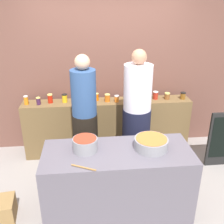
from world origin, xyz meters
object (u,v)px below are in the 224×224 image
preserve_jar_2 (50,98)px  preserve_jar_5 (97,97)px  preserve_jar_4 (74,100)px  preserve_jar_8 (134,98)px  cook_with_tongs (85,126)px  preserve_jar_7 (117,99)px  preserve_jar_3 (65,98)px  preserve_jar_6 (107,98)px  chalkboard_sign (223,139)px  preserve_jar_0 (26,100)px  cook_in_cap (136,121)px  cooking_pot_left (85,144)px  preserve_jar_10 (155,95)px  preserve_jar_9 (147,96)px  preserve_jar_12 (183,96)px  wooden_spoon (84,167)px  cooking_pot_center (151,143)px  preserve_jar_1 (38,101)px  preserve_jar_11 (167,96)px

preserve_jar_2 → preserve_jar_5: bearing=2.2°
preserve_jar_4 → preserve_jar_5: 0.37m
preserve_jar_8 → cook_with_tongs: bearing=-142.4°
preserve_jar_7 → cook_with_tongs: size_ratio=0.06×
preserve_jar_3 → preserve_jar_7: (0.82, -0.07, -0.01)m
preserve_jar_6 → chalkboard_sign: bearing=-18.6°
preserve_jar_0 → cook_in_cap: bearing=-19.8°
preserve_jar_7 → cook_with_tongs: 0.81m
cooking_pot_left → preserve_jar_10: bearing=49.7°
preserve_jar_8 → preserve_jar_7: bearing=178.9°
preserve_jar_2 → preserve_jar_7: bearing=-3.6°
preserve_jar_9 → preserve_jar_12: 0.61m
preserve_jar_7 → cook_with_tongs: bearing=-129.7°
cooking_pot_left → preserve_jar_8: bearing=58.5°
cooking_pot_left → wooden_spoon: size_ratio=1.03×
preserve_jar_6 → wooden_spoon: preserve_jar_6 is taller
wooden_spoon → cook_with_tongs: size_ratio=0.15×
preserve_jar_5 → preserve_jar_10: size_ratio=0.95×
preserve_jar_6 → chalkboard_sign: (1.72, -0.58, -0.53)m
preserve_jar_12 → cooking_pot_center: size_ratio=0.29×
preserve_jar_1 → preserve_jar_12: 2.30m
preserve_jar_8 → preserve_jar_1: bearing=179.4°
preserve_jar_3 → preserve_jar_10: (1.46, -0.00, -0.00)m
preserve_jar_8 → preserve_jar_9: (0.20, 0.01, 0.02)m
preserve_jar_1 → wooden_spoon: bearing=-67.3°
chalkboard_sign → preserve_jar_11: bearing=141.8°
cooking_pot_left → cooking_pot_center: cooking_pot_left is taller
preserve_jar_0 → preserve_jar_3: size_ratio=1.05×
preserve_jar_12 → wooden_spoon: bearing=-134.3°
cooking_pot_center → preserve_jar_1: bearing=137.5°
preserve_jar_11 → preserve_jar_5: bearing=177.2°
preserve_jar_0 → preserve_jar_6: (1.26, 0.01, -0.01)m
preserve_jar_2 → wooden_spoon: (0.52, -1.70, -0.13)m
wooden_spoon → chalkboard_sign: chalkboard_sign is taller
preserve_jar_12 → chalkboard_sign: bearing=-49.6°
preserve_jar_11 → preserve_jar_12: bearing=-3.5°
cooking_pot_center → chalkboard_sign: size_ratio=0.43×
preserve_jar_3 → preserve_jar_4: 0.17m
preserve_jar_6 → preserve_jar_7: (0.15, -0.04, -0.01)m
cooking_pot_left → cook_with_tongs: cook_with_tongs is taller
preserve_jar_3 → preserve_jar_12: (1.91, -0.05, -0.01)m
preserve_jar_7 → cook_with_tongs: cook_with_tongs is taller
preserve_jar_6 → chalkboard_sign: size_ratio=0.13×
preserve_jar_9 → wooden_spoon: bearing=-121.8°
preserve_jar_3 → preserve_jar_11: bearing=-1.1°
preserve_jar_2 → cooking_pot_left: preserve_jar_2 is taller
preserve_jar_4 → cooking_pot_center: bearing=-55.5°
preserve_jar_9 → preserve_jar_10: preserve_jar_9 is taller
preserve_jar_1 → preserve_jar_8: 1.50m
preserve_jar_2 → preserve_jar_9: preserve_jar_9 is taller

